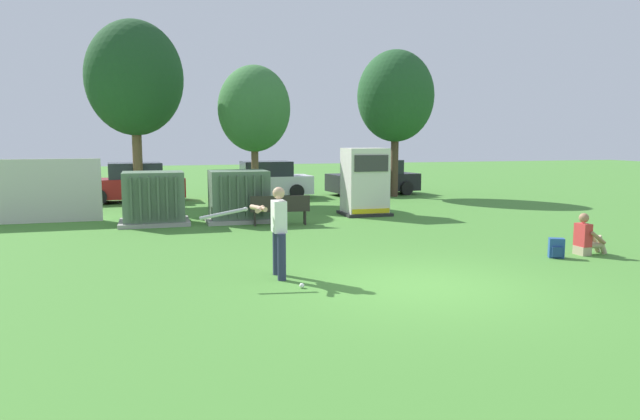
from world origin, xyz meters
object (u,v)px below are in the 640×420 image
(transformer_west, at_px, (154,199))
(parked_car_left_of_center, at_px, (133,184))
(park_bench, at_px, (280,208))
(parked_car_right_of_center, at_px, (264,181))
(backpack, at_px, (556,248))
(generator_enclosure, at_px, (365,182))
(transformer_mid_west, at_px, (239,197))
(batter, at_px, (276,227))
(parked_car_rightmost, at_px, (374,178))
(seated_spectator, at_px, (586,238))
(sports_ball, at_px, (302,286))

(transformer_west, xyz_separation_m, parked_car_left_of_center, (-0.81, 6.79, -0.04))
(park_bench, relative_size, parked_car_left_of_center, 0.43)
(park_bench, distance_m, parked_car_right_of_center, 8.17)
(backpack, bearing_deg, generator_enclosure, 100.94)
(transformer_mid_west, bearing_deg, batter, -93.05)
(transformer_west, distance_m, parked_car_left_of_center, 6.84)
(parked_car_left_of_center, xyz_separation_m, parked_car_rightmost, (10.77, 0.16, 0.00))
(seated_spectator, distance_m, parked_car_right_of_center, 15.20)
(seated_spectator, bearing_deg, parked_car_left_of_center, 125.45)
(batter, height_order, parked_car_left_of_center, batter)
(park_bench, distance_m, parked_car_left_of_center, 9.26)
(generator_enclosure, xyz_separation_m, sports_ball, (-4.55, -9.00, -1.09))
(generator_enclosure, distance_m, parked_car_left_of_center, 10.19)
(backpack, bearing_deg, transformer_west, 137.80)
(sports_ball, bearing_deg, generator_enclosure, 63.20)
(transformer_west, height_order, seated_spectator, transformer_west)
(generator_enclosure, relative_size, parked_car_right_of_center, 0.54)
(park_bench, bearing_deg, batter, -102.87)
(transformer_west, xyz_separation_m, generator_enclosure, (7.01, 0.26, 0.35))
(batter, height_order, parked_car_right_of_center, batter)
(transformer_west, relative_size, parked_car_rightmost, 0.48)
(transformer_west, distance_m, sports_ball, 9.11)
(transformer_west, relative_size, parked_car_right_of_center, 0.50)
(parked_car_right_of_center, bearing_deg, transformer_mid_west, -107.05)
(generator_enclosure, height_order, batter, generator_enclosure)
(transformer_west, relative_size, seated_spectator, 2.18)
(sports_ball, bearing_deg, park_bench, 80.67)
(transformer_mid_west, xyz_separation_m, generator_enclosure, (4.41, 0.34, 0.35))
(transformer_mid_west, xyz_separation_m, batter, (-0.41, -7.76, 0.19))
(transformer_mid_west, height_order, backpack, transformer_mid_west)
(batter, relative_size, seated_spectator, 1.81)
(parked_car_rightmost, bearing_deg, backpack, -95.43)
(park_bench, relative_size, parked_car_rightmost, 0.42)
(backpack, relative_size, parked_car_rightmost, 0.10)
(transformer_west, distance_m, parked_car_rightmost, 12.15)
(batter, distance_m, backpack, 6.42)
(sports_ball, relative_size, parked_car_right_of_center, 0.02)
(transformer_mid_west, bearing_deg, park_bench, -48.69)
(transformer_west, distance_m, backpack, 11.57)
(generator_enclosure, bearing_deg, transformer_mid_west, -175.53)
(sports_ball, xyz_separation_m, parked_car_rightmost, (7.50, 15.69, 0.71))
(transformer_west, bearing_deg, park_bench, -19.55)
(sports_ball, distance_m, backpack, 6.18)
(batter, xyz_separation_m, parked_car_right_of_center, (2.52, 14.64, -0.22))
(generator_enclosure, relative_size, seated_spectator, 2.39)
(sports_ball, relative_size, parked_car_left_of_center, 0.02)
(transformer_west, height_order, parked_car_right_of_center, same)
(parked_car_right_of_center, bearing_deg, park_bench, -97.25)
(parked_car_left_of_center, bearing_deg, transformer_west, -83.23)
(generator_enclosure, bearing_deg, batter, -120.74)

